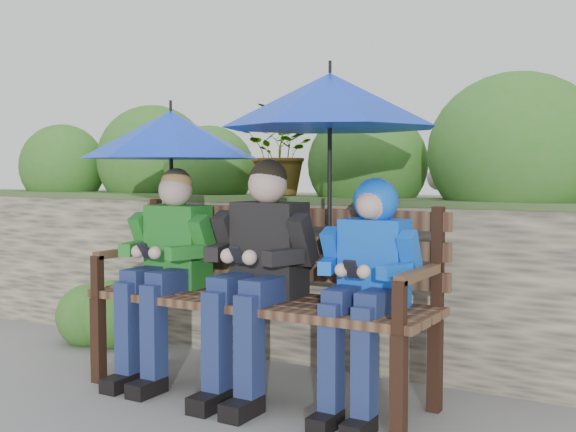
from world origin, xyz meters
The scene contains 8 objects.
ground centered at (0.00, 0.00, 0.00)m, with size 60.00×60.00×0.00m, color slate.
garden_backdrop centered at (-0.02, 1.62, 0.58)m, with size 8.00×2.87×1.78m.
park_bench centered at (-0.08, -0.01, 0.58)m, with size 1.93×0.57×1.02m.
boy_left centered at (-0.68, -0.11, 0.68)m, with size 0.52×0.60×1.21m.
boy_middle centered at (-0.06, -0.11, 0.70)m, with size 0.56×0.64×1.26m.
boy_right centered at (0.55, -0.09, 0.71)m, with size 0.48×0.58×1.16m.
umbrella_left centered at (-0.70, -0.03, 1.40)m, with size 1.02×1.02×0.85m.
umbrella_right centered at (0.33, -0.04, 1.54)m, with size 1.09×1.09×0.98m.
Camera 1 is at (1.97, -3.26, 1.20)m, focal length 45.00 mm.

